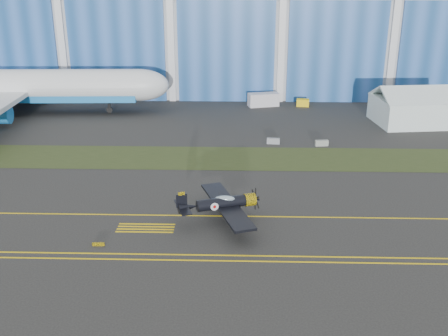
{
  "coord_description": "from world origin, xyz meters",
  "views": [
    {
      "loc": [
        -8.37,
        -56.98,
        25.31
      ],
      "look_at": [
        -10.09,
        2.61,
        2.78
      ],
      "focal_mm": 42.0,
      "sensor_mm": 36.0,
      "label": 1
    }
  ],
  "objects_px": {
    "jetliner": "(2,50)",
    "tug": "(303,103)",
    "tent": "(419,104)",
    "shipping_container": "(263,100)",
    "warbird": "(222,203)"
  },
  "relations": [
    {
      "from": "warbird",
      "to": "jetliner",
      "type": "bearing_deg",
      "value": 113.74
    },
    {
      "from": "jetliner",
      "to": "tent",
      "type": "distance_m",
      "value": 75.13
    },
    {
      "from": "tug",
      "to": "warbird",
      "type": "bearing_deg",
      "value": -98.94
    },
    {
      "from": "tent",
      "to": "jetliner",
      "type": "bearing_deg",
      "value": 169.6
    },
    {
      "from": "shipping_container",
      "to": "tug",
      "type": "bearing_deg",
      "value": -13.85
    },
    {
      "from": "warbird",
      "to": "jetliner",
      "type": "distance_m",
      "value": 61.59
    },
    {
      "from": "jetliner",
      "to": "tug",
      "type": "distance_m",
      "value": 57.31
    },
    {
      "from": "tug",
      "to": "tent",
      "type": "bearing_deg",
      "value": -25.67
    },
    {
      "from": "jetliner",
      "to": "shipping_container",
      "type": "relative_size",
      "value": 11.71
    },
    {
      "from": "tent",
      "to": "shipping_container",
      "type": "relative_size",
      "value": 2.66
    },
    {
      "from": "shipping_container",
      "to": "tug",
      "type": "distance_m",
      "value": 7.89
    },
    {
      "from": "jetliner",
      "to": "tug",
      "type": "bearing_deg",
      "value": 4.57
    },
    {
      "from": "tent",
      "to": "shipping_container",
      "type": "distance_m",
      "value": 29.12
    },
    {
      "from": "warbird",
      "to": "tug",
      "type": "distance_m",
      "value": 53.69
    },
    {
      "from": "tent",
      "to": "tug",
      "type": "bearing_deg",
      "value": 140.93
    }
  ]
}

